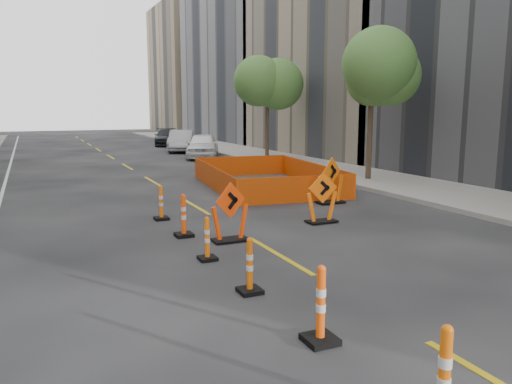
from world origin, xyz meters
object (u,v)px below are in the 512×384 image
channelizer_3 (250,265)px  parked_car_far (167,137)px  channelizer_6 (161,203)px  chevron_sign_right (331,180)px  chevron_sign_left (230,212)px  chevron_sign_center (322,198)px  channelizer_5 (184,215)px  channelizer_1 (444,378)px  parked_car_near (203,146)px  channelizer_4 (207,238)px  parked_car_mid (181,141)px  channelizer_2 (321,304)px

channelizer_3 → parked_car_far: 34.88m
channelizer_6 → chevron_sign_right: chevron_sign_right is taller
chevron_sign_left → chevron_sign_center: size_ratio=1.02×
channelizer_6 → chevron_sign_right: 5.73m
channelizer_3 → channelizer_5: size_ratio=0.92×
channelizer_1 → channelizer_3: channelizer_1 is taller
channelizer_3 → parked_car_near: (6.69, 22.57, 0.30)m
channelizer_3 → parked_car_far: parked_car_far is taller
chevron_sign_left → chevron_sign_center: (3.02, 0.78, -0.01)m
channelizer_3 → chevron_sign_right: bearing=47.9°
parked_car_far → channelizer_5: bearing=-89.4°
channelizer_4 → parked_car_far: 32.86m
channelizer_5 → chevron_sign_left: chevron_sign_left is taller
chevron_sign_left → parked_car_near: bearing=55.8°
channelizer_4 → parked_car_mid: size_ratio=0.20×
chevron_sign_left → parked_car_far: chevron_sign_left is taller
channelizer_5 → chevron_sign_right: chevron_sign_right is taller
parked_car_far → channelizer_1: bearing=-86.2°
channelizer_6 → parked_car_mid: parked_car_mid is taller
parked_car_mid → parked_car_far: bearing=106.3°
channelizer_4 → channelizer_2: bearing=-87.6°
parked_car_far → parked_car_mid: bearing=-80.3°
channelizer_5 → channelizer_6: (-0.05, 2.08, -0.04)m
channelizer_3 → parked_car_far: size_ratio=0.20×
channelizer_4 → chevron_sign_center: bearing=26.0°
chevron_sign_right → chevron_sign_left: bearing=-169.3°
channelizer_2 → channelizer_6: bearing=90.9°
chevron_sign_center → parked_car_far: 30.25m
channelizer_4 → parked_car_near: (6.74, 20.49, 0.32)m
parked_car_mid → parked_car_far: size_ratio=0.97×
channelizer_1 → chevron_sign_right: chevron_sign_right is taller
channelizer_3 → chevron_sign_center: 5.65m
channelizer_2 → parked_car_mid: (6.70, 29.91, 0.23)m
channelizer_4 → parked_car_far: bearing=77.0°
channelizer_4 → channelizer_3: bearing=-88.6°
channelizer_1 → channelizer_3: size_ratio=1.12×
channelizer_1 → chevron_sign_center: size_ratio=0.78×
chevron_sign_center → channelizer_4: bearing=-147.5°
parked_car_near → parked_car_far: (0.63, 11.53, -0.09)m
channelizer_1 → chevron_sign_right: (5.48, 10.50, 0.22)m
channelizer_3 → parked_car_far: (7.33, 34.10, 0.21)m
chevron_sign_left → parked_car_far: bearing=60.7°
channelizer_6 → channelizer_4: bearing=-90.7°
channelizer_3 → parked_car_near: parked_car_near is taller
chevron_sign_right → parked_car_mid: 21.52m
channelizer_3 → chevron_sign_left: chevron_sign_left is taller
channelizer_1 → channelizer_4: size_ratio=1.18×
channelizer_4 → channelizer_6: (0.05, 4.16, 0.03)m
channelizer_1 → channelizer_4: 6.25m
channelizer_1 → channelizer_5: size_ratio=1.03×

